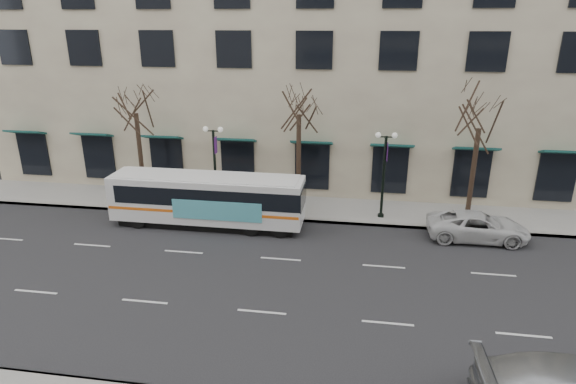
% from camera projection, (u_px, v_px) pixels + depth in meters
% --- Properties ---
extents(ground, '(160.00, 160.00, 0.00)m').
position_uv_depth(ground, '(272.00, 283.00, 21.54)').
color(ground, black).
rests_on(ground, ground).
extents(sidewalk_far, '(80.00, 4.00, 0.15)m').
position_uv_depth(sidewalk_far, '(380.00, 213.00, 29.16)').
color(sidewalk_far, gray).
rests_on(sidewalk_far, ground).
extents(building_hotel, '(40.00, 20.00, 24.00)m').
position_uv_depth(building_hotel, '(295.00, 7.00, 37.27)').
color(building_hotel, tan).
rests_on(building_hotel, ground).
extents(tree_far_left, '(3.60, 3.60, 8.34)m').
position_uv_depth(tree_far_left, '(134.00, 97.00, 28.88)').
color(tree_far_left, black).
rests_on(tree_far_left, ground).
extents(tree_far_mid, '(3.60, 3.60, 8.55)m').
position_uv_depth(tree_far_mid, '(299.00, 98.00, 27.37)').
color(tree_far_mid, black).
rests_on(tree_far_mid, ground).
extents(tree_far_right, '(3.60, 3.60, 8.06)m').
position_uv_depth(tree_far_right, '(481.00, 111.00, 26.11)').
color(tree_far_right, black).
rests_on(tree_far_right, ground).
extents(lamp_post_left, '(1.22, 0.45, 5.21)m').
position_uv_depth(lamp_post_left, '(215.00, 164.00, 28.88)').
color(lamp_post_left, black).
rests_on(lamp_post_left, ground).
extents(lamp_post_right, '(1.22, 0.45, 5.21)m').
position_uv_depth(lamp_post_right, '(384.00, 171.00, 27.44)').
color(lamp_post_right, black).
rests_on(lamp_post_right, ground).
extents(city_bus, '(10.92, 2.45, 2.96)m').
position_uv_depth(city_bus, '(208.00, 199.00, 27.05)').
color(city_bus, white).
rests_on(city_bus, ground).
extents(white_pickup, '(5.26, 2.44, 1.46)m').
position_uv_depth(white_pickup, '(478.00, 226.00, 25.62)').
color(white_pickup, silver).
rests_on(white_pickup, ground).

